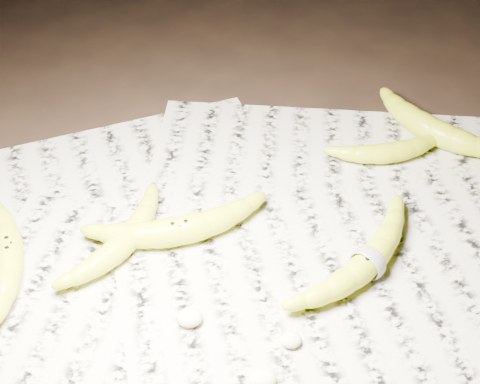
{
  "coord_description": "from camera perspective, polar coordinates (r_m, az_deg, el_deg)",
  "views": [
    {
      "loc": [
        -0.04,
        -0.6,
        0.68
      ],
      "look_at": [
        0.01,
        0.05,
        0.05
      ],
      "focal_mm": 50.0,
      "sensor_mm": 36.0,
      "label": 1
    }
  ],
  "objects": [
    {
      "name": "banana_upper_b",
      "position": [
        1.08,
        16.09,
        5.28
      ],
      "size": [
        0.18,
        0.19,
        0.04
      ],
      "primitive_type": null,
      "rotation": [
        0.0,
        0.0,
        -0.84
      ],
      "color": "#BED11A",
      "rests_on": "newspaper_patch"
    },
    {
      "name": "banana_taped",
      "position": [
        0.86,
        10.9,
        -5.81
      ],
      "size": [
        0.2,
        0.19,
        0.04
      ],
      "primitive_type": null,
      "rotation": [
        0.0,
        0.0,
        0.76
      ],
      "color": "#BED11A",
      "rests_on": "newspaper_patch"
    },
    {
      "name": "newspaper_patch",
      "position": [
        0.89,
        -1.01,
        -4.89
      ],
      "size": [
        0.9,
        0.7,
        0.01
      ],
      "primitive_type": "cube",
      "color": "#BBB3A0",
      "rests_on": "ground"
    },
    {
      "name": "banana_center",
      "position": [
        0.89,
        -5.2,
        -3.16
      ],
      "size": [
        0.22,
        0.1,
        0.04
      ],
      "primitive_type": null,
      "rotation": [
        0.0,
        0.0,
        0.19
      ],
      "color": "#BED11A",
      "rests_on": "newspaper_patch"
    },
    {
      "name": "flesh_chunk_c",
      "position": [
        0.79,
        4.37,
        -12.32
      ],
      "size": [
        0.03,
        0.02,
        0.01
      ],
      "primitive_type": "ellipsoid",
      "color": "beige",
      "rests_on": "newspaper_patch"
    },
    {
      "name": "flesh_chunk_a",
      "position": [
        0.81,
        -4.33,
        -10.47
      ],
      "size": [
        0.03,
        0.03,
        0.02
      ],
      "primitive_type": "ellipsoid",
      "color": "beige",
      "rests_on": "newspaper_patch"
    },
    {
      "name": "banana_left_a",
      "position": [
        0.91,
        -19.23,
        -4.74
      ],
      "size": [
        0.11,
        0.23,
        0.04
      ],
      "primitive_type": null,
      "rotation": [
        0.0,
        0.0,
        1.78
      ],
      "color": "#BED11A",
      "rests_on": "newspaper_patch"
    },
    {
      "name": "flesh_chunk_b",
      "position": [
        0.76,
        1.95,
        -15.54
      ],
      "size": [
        0.03,
        0.03,
        0.02
      ],
      "primitive_type": "ellipsoid",
      "color": "beige",
      "rests_on": "newspaper_patch"
    },
    {
      "name": "ground",
      "position": [
        0.9,
        -0.27,
        -4.34
      ],
      "size": [
        3.0,
        3.0,
        0.0
      ],
      "primitive_type": "plane",
      "color": "black",
      "rests_on": "ground"
    },
    {
      "name": "banana_upper_a",
      "position": [
        1.03,
        12.91,
        3.48
      ],
      "size": [
        0.17,
        0.08,
        0.03
      ],
      "primitive_type": null,
      "rotation": [
        0.0,
        0.0,
        0.16
      ],
      "color": "#BED11A",
      "rests_on": "newspaper_patch"
    },
    {
      "name": "banana_left_b",
      "position": [
        0.89,
        -9.82,
        -4.03
      ],
      "size": [
        0.15,
        0.18,
        0.03
      ],
      "primitive_type": null,
      "rotation": [
        0.0,
        0.0,
        0.96
      ],
      "color": "#BED11A",
      "rests_on": "newspaper_patch"
    },
    {
      "name": "measuring_tape",
      "position": [
        0.86,
        10.9,
        -5.81
      ],
      "size": [
        0.03,
        0.04,
        0.05
      ],
      "primitive_type": "torus",
      "rotation": [
        0.0,
        1.57,
        0.76
      ],
      "color": "white",
      "rests_on": "newspaper_patch"
    }
  ]
}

